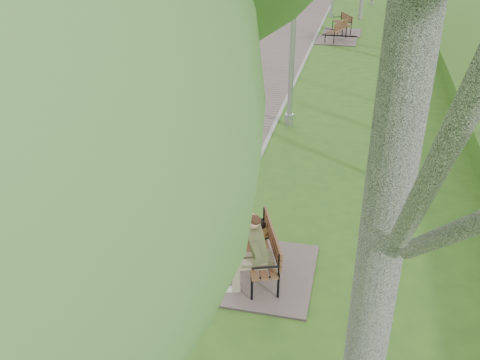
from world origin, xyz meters
name	(u,v)px	position (x,y,z in m)	size (l,w,h in m)	color
ground	(244,191)	(0.00, 0.00, 0.00)	(120.00, 120.00, 0.00)	#35601F
walkway	(296,12)	(-1.75, 21.50, 0.02)	(3.50, 67.00, 0.04)	#73645D
kerb	(327,13)	(0.00, 21.50, 0.03)	(0.10, 67.00, 0.05)	#999993
bench_main	(255,253)	(0.81, -2.83, 0.43)	(1.78, 1.98, 1.55)	#73645D
bench_second	(336,36)	(0.94, 14.79, 0.20)	(1.80, 2.00, 1.10)	#73645D
bench_third	(342,29)	(1.09, 16.52, 0.20)	(1.75, 1.95, 1.08)	#73645D
lamp_post_near	(293,25)	(0.39, 4.01, 2.76)	(0.23, 0.23, 5.90)	#9A9DA2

